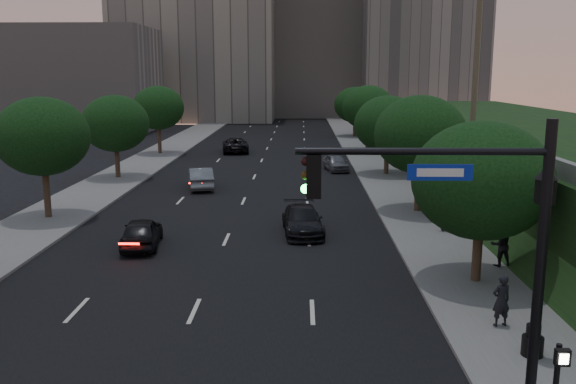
{
  "coord_description": "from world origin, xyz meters",
  "views": [
    {
      "loc": [
        3.59,
        -14.36,
        7.94
      ],
      "look_at": [
        3.12,
        7.76,
        3.6
      ],
      "focal_mm": 38.0,
      "sensor_mm": 36.0,
      "label": 1
    }
  ],
  "objects_px": {
    "street_lamp": "(539,271)",
    "sedan_mid_left": "(201,178)",
    "sedan_far_left": "(235,145)",
    "sedan_far_right": "(336,163)",
    "pedestrian_b": "(501,245)",
    "sedan_near_right": "(303,220)",
    "traffic_signal_mast": "(490,270)",
    "pedestrian_a": "(501,300)",
    "sedan_near_left": "(142,232)",
    "pedestrian_c": "(447,214)"
  },
  "relations": [
    {
      "from": "street_lamp",
      "to": "sedan_far_left",
      "type": "height_order",
      "value": "street_lamp"
    },
    {
      "from": "pedestrian_a",
      "to": "sedan_far_left",
      "type": "bearing_deg",
      "value": -87.8
    },
    {
      "from": "sedan_mid_left",
      "to": "pedestrian_c",
      "type": "bearing_deg",
      "value": 127.67
    },
    {
      "from": "sedan_near_left",
      "to": "pedestrian_c",
      "type": "distance_m",
      "value": 14.87
    },
    {
      "from": "sedan_near_left",
      "to": "sedan_mid_left",
      "type": "distance_m",
      "value": 14.53
    },
    {
      "from": "street_lamp",
      "to": "sedan_near_right",
      "type": "xyz_separation_m",
      "value": [
        -6.41,
        13.6,
        -1.96
      ]
    },
    {
      "from": "street_lamp",
      "to": "sedan_mid_left",
      "type": "height_order",
      "value": "street_lamp"
    },
    {
      "from": "sedan_near_left",
      "to": "pedestrian_c",
      "type": "bearing_deg",
      "value": -176.53
    },
    {
      "from": "sedan_mid_left",
      "to": "pedestrian_b",
      "type": "bearing_deg",
      "value": 118.51
    },
    {
      "from": "sedan_far_left",
      "to": "pedestrian_a",
      "type": "relative_size",
      "value": 3.26
    },
    {
      "from": "pedestrian_c",
      "to": "sedan_far_right",
      "type": "bearing_deg",
      "value": -70.38
    },
    {
      "from": "traffic_signal_mast",
      "to": "sedan_near_left",
      "type": "height_order",
      "value": "traffic_signal_mast"
    },
    {
      "from": "pedestrian_c",
      "to": "traffic_signal_mast",
      "type": "bearing_deg",
      "value": 86.75
    },
    {
      "from": "sedan_mid_left",
      "to": "pedestrian_b",
      "type": "xyz_separation_m",
      "value": [
        15.16,
        -17.45,
        0.3
      ]
    },
    {
      "from": "sedan_far_right",
      "to": "pedestrian_b",
      "type": "height_order",
      "value": "pedestrian_b"
    },
    {
      "from": "sedan_far_right",
      "to": "pedestrian_a",
      "type": "bearing_deg",
      "value": -94.99
    },
    {
      "from": "sedan_near_right",
      "to": "sedan_far_right",
      "type": "relative_size",
      "value": 1.18
    },
    {
      "from": "sedan_far_right",
      "to": "pedestrian_c",
      "type": "bearing_deg",
      "value": -88.65
    },
    {
      "from": "traffic_signal_mast",
      "to": "pedestrian_c",
      "type": "bearing_deg",
      "value": 79.56
    },
    {
      "from": "street_lamp",
      "to": "sedan_mid_left",
      "type": "relative_size",
      "value": 1.25
    },
    {
      "from": "traffic_signal_mast",
      "to": "sedan_mid_left",
      "type": "height_order",
      "value": "traffic_signal_mast"
    },
    {
      "from": "pedestrian_b",
      "to": "pedestrian_c",
      "type": "height_order",
      "value": "pedestrian_b"
    },
    {
      "from": "sedan_mid_left",
      "to": "pedestrian_b",
      "type": "height_order",
      "value": "pedestrian_b"
    },
    {
      "from": "sedan_near_right",
      "to": "sedan_mid_left",
      "type": "bearing_deg",
      "value": 115.42
    },
    {
      "from": "street_lamp",
      "to": "sedan_near_left",
      "type": "relative_size",
      "value": 1.38
    },
    {
      "from": "sedan_near_right",
      "to": "pedestrian_b",
      "type": "bearing_deg",
      "value": -39.28
    },
    {
      "from": "sedan_mid_left",
      "to": "sedan_far_right",
      "type": "relative_size",
      "value": 1.15
    },
    {
      "from": "street_lamp",
      "to": "sedan_near_right",
      "type": "bearing_deg",
      "value": 115.24
    },
    {
      "from": "pedestrian_b",
      "to": "pedestrian_a",
      "type": "bearing_deg",
      "value": 67.49
    },
    {
      "from": "sedan_near_left",
      "to": "sedan_far_right",
      "type": "relative_size",
      "value": 1.04
    },
    {
      "from": "street_lamp",
      "to": "sedan_near_right",
      "type": "height_order",
      "value": "street_lamp"
    },
    {
      "from": "street_lamp",
      "to": "sedan_far_right",
      "type": "distance_m",
      "value": 33.87
    },
    {
      "from": "sedan_far_left",
      "to": "sedan_far_right",
      "type": "xyz_separation_m",
      "value": [
        9.53,
        -11.59,
        -0.09
      ]
    },
    {
      "from": "street_lamp",
      "to": "sedan_far_right",
      "type": "bearing_deg",
      "value": 96.16
    },
    {
      "from": "sedan_near_left",
      "to": "sedan_mid_left",
      "type": "relative_size",
      "value": 0.9
    },
    {
      "from": "traffic_signal_mast",
      "to": "pedestrian_a",
      "type": "height_order",
      "value": "traffic_signal_mast"
    },
    {
      "from": "traffic_signal_mast",
      "to": "sedan_near_right",
      "type": "xyz_separation_m",
      "value": [
        -4.09,
        16.71,
        -3.0
      ]
    },
    {
      "from": "sedan_mid_left",
      "to": "pedestrian_c",
      "type": "relative_size",
      "value": 2.56
    },
    {
      "from": "pedestrian_b",
      "to": "traffic_signal_mast",
      "type": "bearing_deg",
      "value": 65.49
    },
    {
      "from": "sedan_far_right",
      "to": "sedan_near_right",
      "type": "bearing_deg",
      "value": -108.99
    },
    {
      "from": "pedestrian_a",
      "to": "sedan_far_right",
      "type": "bearing_deg",
      "value": -98.34
    },
    {
      "from": "sedan_far_left",
      "to": "sedan_near_right",
      "type": "xyz_separation_m",
      "value": [
        6.75,
        -31.61,
        -0.08
      ]
    },
    {
      "from": "street_lamp",
      "to": "sedan_far_right",
      "type": "xyz_separation_m",
      "value": [
        -3.63,
        33.62,
        -1.97
      ]
    },
    {
      "from": "street_lamp",
      "to": "pedestrian_b",
      "type": "distance_m",
      "value": 8.44
    },
    {
      "from": "traffic_signal_mast",
      "to": "sedan_near_right",
      "type": "height_order",
      "value": "traffic_signal_mast"
    },
    {
      "from": "traffic_signal_mast",
      "to": "sedan_near_left",
      "type": "bearing_deg",
      "value": 129.17
    },
    {
      "from": "sedan_mid_left",
      "to": "traffic_signal_mast",
      "type": "bearing_deg",
      "value": 98.79
    },
    {
      "from": "pedestrian_a",
      "to": "sedan_mid_left",
      "type": "bearing_deg",
      "value": -75.11
    },
    {
      "from": "street_lamp",
      "to": "pedestrian_c",
      "type": "height_order",
      "value": "street_lamp"
    },
    {
      "from": "sedan_mid_left",
      "to": "sedan_near_right",
      "type": "xyz_separation_m",
      "value": [
        7.07,
        -11.97,
        -0.07
      ]
    }
  ]
}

